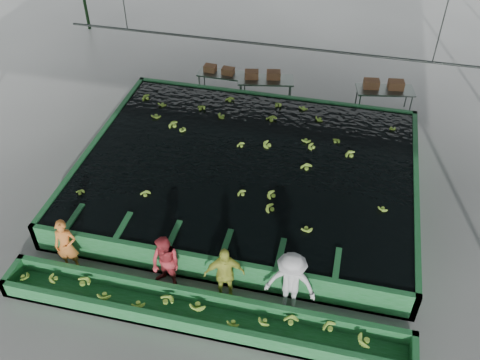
% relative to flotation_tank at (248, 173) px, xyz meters
% --- Properties ---
extents(ground, '(80.00, 80.00, 0.00)m').
position_rel_flotation_tank_xyz_m(ground, '(0.00, -1.50, -0.45)').
color(ground, gray).
rests_on(ground, ground).
extents(shed_roof, '(20.00, 22.00, 0.04)m').
position_rel_flotation_tank_xyz_m(shed_roof, '(0.00, -1.50, 4.55)').
color(shed_roof, gray).
rests_on(shed_roof, shed_posts).
extents(shed_posts, '(20.00, 22.00, 5.00)m').
position_rel_flotation_tank_xyz_m(shed_posts, '(0.00, -1.50, 2.05)').
color(shed_posts, black).
rests_on(shed_posts, ground).
extents(flotation_tank, '(10.00, 8.00, 0.90)m').
position_rel_flotation_tank_xyz_m(flotation_tank, '(0.00, 0.00, 0.00)').
color(flotation_tank, '#267039').
rests_on(flotation_tank, ground).
extents(tank_water, '(9.70, 7.70, 0.00)m').
position_rel_flotation_tank_xyz_m(tank_water, '(0.00, -0.00, 0.40)').
color(tank_water, black).
rests_on(tank_water, flotation_tank).
extents(sorting_trough, '(10.00, 1.00, 0.50)m').
position_rel_flotation_tank_xyz_m(sorting_trough, '(0.00, -5.10, -0.20)').
color(sorting_trough, '#267039').
rests_on(sorting_trough, ground).
extents(cableway_rail, '(0.08, 0.08, 14.00)m').
position_rel_flotation_tank_xyz_m(cableway_rail, '(0.00, 3.50, 2.55)').
color(cableway_rail, '#59605B').
rests_on(cableway_rail, shed_roof).
extents(rail_hanger_left, '(0.04, 0.04, 2.00)m').
position_rel_flotation_tank_xyz_m(rail_hanger_left, '(-5.00, 3.50, 3.55)').
color(rail_hanger_left, '#59605B').
rests_on(rail_hanger_left, shed_roof).
extents(rail_hanger_right, '(0.04, 0.04, 2.00)m').
position_rel_flotation_tank_xyz_m(rail_hanger_right, '(5.00, 3.50, 3.55)').
color(rail_hanger_right, '#59605B').
rests_on(rail_hanger_right, shed_roof).
extents(worker_a, '(0.66, 0.50, 1.62)m').
position_rel_flotation_tank_xyz_m(worker_a, '(-3.76, -4.30, 0.36)').
color(worker_a, orange).
rests_on(worker_a, ground).
extents(worker_b, '(0.99, 0.89, 1.66)m').
position_rel_flotation_tank_xyz_m(worker_b, '(-1.09, -4.30, 0.38)').
color(worker_b, '#BA323B').
rests_on(worker_b, ground).
extents(worker_c, '(1.07, 0.70, 1.69)m').
position_rel_flotation_tank_xyz_m(worker_c, '(0.40, -4.30, 0.40)').
color(worker_c, '#BFC843').
rests_on(worker_c, ground).
extents(worker_d, '(1.24, 0.73, 1.89)m').
position_rel_flotation_tank_xyz_m(worker_d, '(2.00, -4.30, 0.49)').
color(worker_d, silver).
rests_on(worker_d, ground).
extents(packing_table_left, '(1.82, 0.75, 0.82)m').
position_rel_flotation_tank_xyz_m(packing_table_left, '(-2.16, 5.10, -0.04)').
color(packing_table_left, '#59605B').
rests_on(packing_table_left, ground).
extents(packing_table_mid, '(2.16, 1.19, 0.93)m').
position_rel_flotation_tank_xyz_m(packing_table_mid, '(-0.42, 4.87, 0.02)').
color(packing_table_mid, '#59605B').
rests_on(packing_table_mid, ground).
extents(packing_table_right, '(2.15, 1.18, 0.92)m').
position_rel_flotation_tank_xyz_m(packing_table_right, '(3.90, 5.16, 0.01)').
color(packing_table_right, '#59605B').
rests_on(packing_table_right, ground).
extents(box_stack_left, '(1.19, 0.41, 0.25)m').
position_rel_flotation_tank_xyz_m(box_stack_left, '(-2.27, 5.14, 0.38)').
color(box_stack_left, brown).
rests_on(box_stack_left, packing_table_left).
extents(box_stack_mid, '(1.36, 0.62, 0.28)m').
position_rel_flotation_tank_xyz_m(box_stack_mid, '(-0.55, 4.93, 0.48)').
color(box_stack_mid, brown).
rests_on(box_stack_mid, packing_table_mid).
extents(box_stack_right, '(1.46, 0.60, 0.31)m').
position_rel_flotation_tank_xyz_m(box_stack_right, '(3.81, 5.24, 0.48)').
color(box_stack_right, brown).
rests_on(box_stack_right, packing_table_right).
extents(floating_bananas, '(9.18, 6.26, 0.13)m').
position_rel_flotation_tank_xyz_m(floating_bananas, '(0.00, 0.80, 0.40)').
color(floating_bananas, '#92C43A').
rests_on(floating_bananas, tank_water).
extents(trough_bananas, '(9.35, 0.62, 0.12)m').
position_rel_flotation_tank_xyz_m(trough_bananas, '(0.00, -5.10, -0.05)').
color(trough_bananas, '#92C43A').
rests_on(trough_bananas, sorting_trough).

